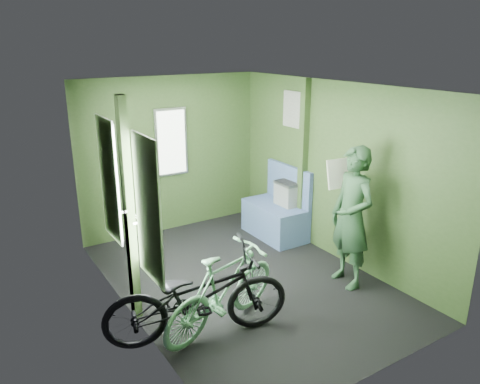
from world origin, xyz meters
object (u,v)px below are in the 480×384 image
object	(u,v)px
bicycle_black	(199,339)
bench_seat	(277,216)
bicycle_mint	(224,329)
passenger	(352,217)
waste_box	(287,209)

from	to	relation	value
bicycle_black	bench_seat	world-z (taller)	bench_seat
bicycle_mint	passenger	distance (m)	1.92
waste_box	passenger	bearing A→B (deg)	-99.56
bicycle_mint	passenger	world-z (taller)	passenger
bicycle_mint	bench_seat	distance (m)	2.50
bicycle_black	bench_seat	xyz separation A→B (m)	(2.15, 1.64, 0.31)
bench_seat	waste_box	bearing A→B (deg)	-42.24
bicycle_mint	waste_box	bearing A→B (deg)	-68.28
waste_box	bench_seat	distance (m)	0.19
bicycle_mint	bicycle_black	bearing A→B (deg)	75.15
waste_box	bench_seat	xyz separation A→B (m)	(-0.11, 0.10, -0.11)
passenger	waste_box	xyz separation A→B (m)	(0.25, 1.50, -0.42)
bicycle_mint	passenger	xyz separation A→B (m)	(1.72, 0.03, 0.84)
bicycle_black	passenger	xyz separation A→B (m)	(2.01, 0.04, 0.84)
bicycle_black	passenger	bearing A→B (deg)	-73.87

